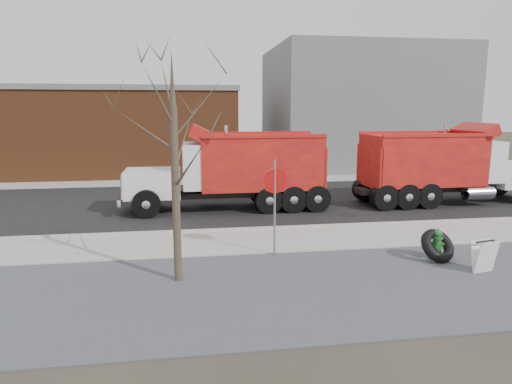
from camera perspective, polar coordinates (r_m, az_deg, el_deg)
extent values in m
plane|color=#383328|center=(13.72, 4.08, -6.38)|extent=(120.00, 120.00, 0.00)
cube|color=slate|center=(10.52, 8.35, -11.68)|extent=(60.00, 5.00, 0.03)
cube|color=#9E9B93|center=(13.94, 3.86, -5.97)|extent=(60.00, 2.50, 0.06)
cube|color=#9E9B93|center=(15.16, 2.80, -4.52)|extent=(60.00, 0.15, 0.11)
cube|color=black|center=(19.73, 0.07, -1.16)|extent=(60.00, 9.40, 0.02)
cube|color=#9E9B93|center=(25.29, -1.89, 1.43)|extent=(60.00, 2.00, 0.06)
cube|color=slate|center=(33.04, 12.73, 10.18)|extent=(12.00, 10.00, 8.00)
cube|color=brown|center=(30.67, -22.13, 6.89)|extent=(20.00, 8.00, 5.00)
cube|color=slate|center=(30.66, -22.47, 11.83)|extent=(20.20, 8.20, 0.30)
cylinder|color=#382D23|center=(10.40, -9.99, -0.56)|extent=(0.18, 0.18, 4.00)
cone|color=#382D23|center=(10.24, -10.45, 13.88)|extent=(0.14, 0.14, 1.20)
cylinder|color=#296C30|center=(13.16, 21.56, -7.69)|extent=(0.44, 0.44, 0.06)
cylinder|color=#296C30|center=(13.07, 21.64, -6.43)|extent=(0.23, 0.23, 0.60)
cylinder|color=#296C30|center=(13.00, 21.72, -5.29)|extent=(0.30, 0.30, 0.05)
sphere|color=#296C30|center=(12.98, 21.75, -4.86)|extent=(0.24, 0.24, 0.24)
cylinder|color=#296C30|center=(12.95, 21.78, -4.43)|extent=(0.05, 0.05, 0.06)
cylinder|color=#296C30|center=(13.02, 20.93, -6.04)|extent=(0.15, 0.14, 0.11)
cylinder|color=#296C30|center=(13.08, 22.41, -6.06)|extent=(0.15, 0.14, 0.11)
cylinder|color=#296C30|center=(12.89, 21.80, -6.35)|extent=(0.18, 0.16, 0.15)
torus|color=black|center=(12.90, 21.74, -6.25)|extent=(1.14, 1.04, 0.90)
cylinder|color=gray|center=(12.19, 2.35, -2.08)|extent=(0.06, 0.06, 2.64)
cylinder|color=#A90D0C|center=(12.05, 2.37, 1.42)|extent=(0.71, 0.17, 0.72)
cube|color=white|center=(12.38, 26.87, -7.34)|extent=(0.60, 0.30, 0.78)
cube|color=white|center=(12.48, 26.32, -7.15)|extent=(0.60, 0.30, 0.78)
cube|color=black|center=(12.33, 26.74, -5.52)|extent=(0.57, 0.15, 0.04)
cube|color=black|center=(20.94, 22.70, 0.44)|extent=(8.00, 1.11, 0.21)
cube|color=white|center=(22.72, 29.34, 1.92)|extent=(2.12, 1.89, 1.03)
cube|color=white|center=(21.47, 25.59, 3.58)|extent=(1.57, 2.20, 1.68)
cube|color=black|center=(21.88, 27.28, 4.79)|extent=(0.12, 1.87, 0.75)
cube|color=red|center=(20.13, 20.05, 3.85)|extent=(4.74, 2.41, 2.05)
cylinder|color=silver|center=(21.68, 22.48, 4.98)|extent=(0.14, 0.14, 2.24)
cylinder|color=black|center=(23.69, 28.03, 0.85)|extent=(1.04, 0.32, 1.03)
cylinder|color=black|center=(20.56, 15.87, 0.40)|extent=(1.04, 0.32, 1.03)
cylinder|color=black|center=(19.00, 18.27, -0.52)|extent=(1.04, 0.32, 1.03)
cube|color=black|center=(18.04, -3.34, -0.24)|extent=(7.68, 0.88, 0.21)
cube|color=white|center=(17.90, -12.75, 1.10)|extent=(2.08, 1.85, 1.03)
cube|color=silver|center=(18.01, -16.15, 1.00)|extent=(0.07, 1.64, 0.94)
cube|color=white|center=(17.79, -6.71, 3.37)|extent=(1.52, 2.17, 1.69)
cube|color=black|center=(17.72, -9.17, 4.81)|extent=(0.06, 1.88, 0.75)
cube|color=red|center=(18.01, 0.49, 3.82)|extent=(4.71, 2.29, 2.07)
cylinder|color=silver|center=(16.91, -3.72, 4.50)|extent=(0.13, 0.13, 2.25)
cylinder|color=black|center=(17.03, -13.55, -1.48)|extent=(1.03, 0.29, 1.03)
cylinder|color=black|center=(19.02, -13.09, -0.25)|extent=(1.03, 0.29, 1.03)
cylinder|color=black|center=(17.57, 4.60, -0.87)|extent=(1.03, 0.29, 1.03)
cylinder|color=black|center=(19.29, 3.35, 0.16)|extent=(1.03, 0.29, 1.03)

